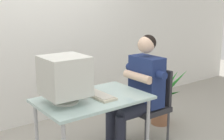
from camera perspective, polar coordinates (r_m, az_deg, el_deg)
wall_back at (r=4.20m, az=-11.10°, el=10.82°), size 8.00×0.10×3.00m
desk at (r=3.01m, az=-3.70°, el=-6.44°), size 1.10×0.71×0.71m
crt_monitor at (r=2.80m, az=-9.01°, el=-1.21°), size 0.41×0.40×0.45m
keyboard at (r=3.02m, az=-2.81°, el=-4.76°), size 0.17×0.46×0.03m
office_chair at (r=3.57m, az=7.55°, el=-6.06°), size 0.42×0.42×0.88m
person_seated at (r=3.38m, az=5.27°, el=-3.50°), size 0.74×0.60×1.29m
potted_plant at (r=4.08m, az=9.44°, el=-5.21°), size 0.82×0.84×0.81m
desk_mug at (r=3.21m, az=-5.22°, el=-3.15°), size 0.08×0.09×0.09m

